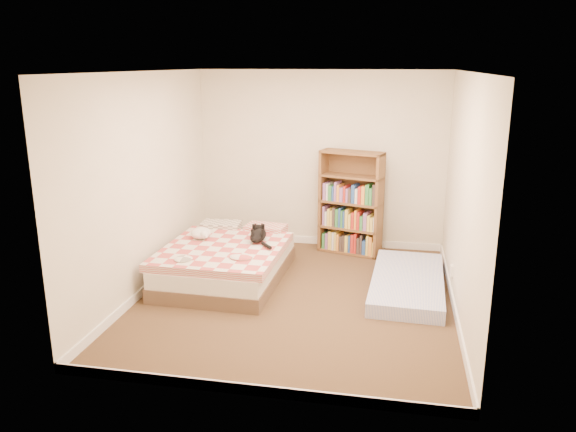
% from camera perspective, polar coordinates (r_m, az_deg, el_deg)
% --- Properties ---
extents(room, '(3.51, 4.01, 2.51)m').
position_cam_1_polar(room, '(6.09, 0.84, 2.11)').
color(room, '#422A1C').
rests_on(room, ground).
extents(bed, '(1.43, 1.93, 0.51)m').
position_cam_1_polar(bed, '(7.00, -6.15, -4.47)').
color(bed, brown).
rests_on(bed, room).
extents(bookshelf, '(0.94, 0.53, 1.44)m').
position_cam_1_polar(bookshelf, '(7.85, 6.36, 0.07)').
color(bookshelf, brown).
rests_on(bookshelf, room).
extents(floor_mattress, '(0.89, 1.85, 0.16)m').
position_cam_1_polar(floor_mattress, '(6.81, 12.04, -6.64)').
color(floor_mattress, '#7C89D0').
rests_on(floor_mattress, room).
extents(black_cat, '(0.28, 0.70, 0.16)m').
position_cam_1_polar(black_cat, '(6.98, -2.96, -1.91)').
color(black_cat, black).
rests_on(black_cat, bed).
extents(white_dog, '(0.29, 0.29, 0.14)m').
position_cam_1_polar(white_dog, '(7.12, -8.80, -1.74)').
color(white_dog, white).
rests_on(white_dog, bed).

